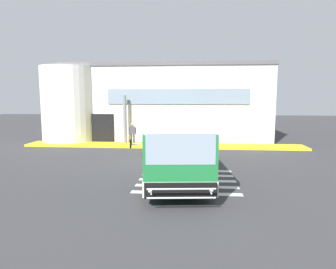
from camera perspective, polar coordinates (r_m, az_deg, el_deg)
ground_plane at (r=17.59m, az=-2.51°, el=-5.02°), size 80.00×90.00×0.02m
bay_paint_stripes at (r=13.38m, az=3.75°, el=-8.95°), size 4.40×3.96×0.01m
terminal_building at (r=28.73m, az=-0.88°, el=6.34°), size 18.97×13.80×6.52m
boarding_curb at (r=22.26m, az=-0.91°, el=-2.17°), size 21.17×2.00×0.15m
entry_support_column at (r=23.13m, az=-8.45°, el=2.98°), size 0.28×0.28×3.75m
bus_main_foreground at (r=15.62m, az=1.17°, el=-1.56°), size 3.81×12.52×2.70m
passenger_near_column at (r=22.06m, az=-7.00°, el=0.41°), size 0.59×0.41×1.68m
passenger_by_doorway at (r=22.57m, az=-3.53°, el=0.52°), size 0.50×0.40×1.68m
passenger_at_curb_edge at (r=22.36m, az=-0.42°, el=0.47°), size 0.55×0.35×1.68m
safety_bollard_yellow at (r=20.96m, az=0.81°, el=-1.73°), size 0.18×0.18×0.90m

